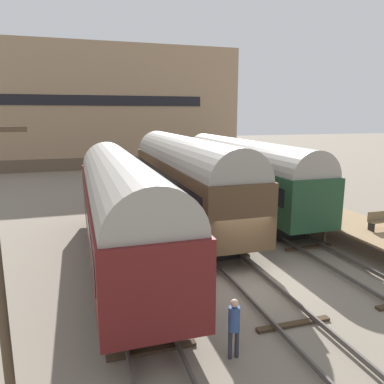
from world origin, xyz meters
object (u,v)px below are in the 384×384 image
Objects in this scene: bench at (380,220)px; person_worker at (234,323)px; train_car_brown at (185,174)px; train_car_green at (242,170)px; train_car_maroon at (121,204)px.

person_worker is at bearing -150.73° from bench.
train_car_brown is 9.76× the size of person_worker.
train_car_green reaches higher than bench.
bench is at bearing -43.84° from train_car_brown.
train_car_brown is 13.87m from person_worker.
bench reaches higher than person_worker.
train_car_brown reaches higher than train_car_green.
bench is (3.33, -9.24, -1.33)m from train_car_green.
train_car_maroon is 7.54m from train_car_brown.
bench is 0.79× the size of person_worker.
train_car_brown is 11.13m from bench.
train_car_maroon is at bearing 172.38° from bench.
train_car_brown is 12.32× the size of bench.
train_car_green is 16.79m from person_worker.
train_car_green is at bearing 109.83° from bench.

